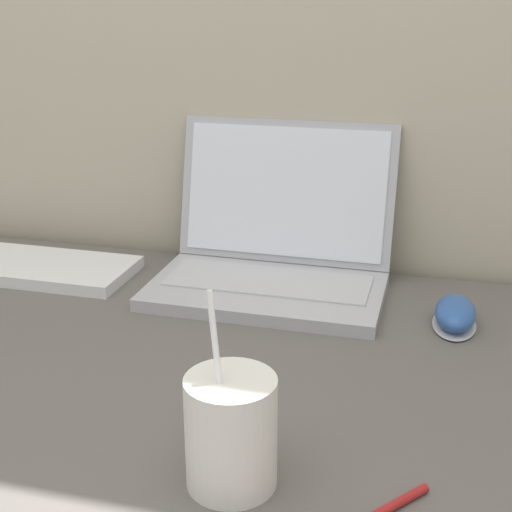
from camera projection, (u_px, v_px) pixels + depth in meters
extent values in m
cube|color=#ADADB2|center=(266.00, 291.00, 1.12)|extent=(0.37, 0.22, 0.02)
cube|color=#B7B7BC|center=(268.00, 281.00, 1.13)|extent=(0.32, 0.12, 0.00)
cube|color=#ADADB2|center=(286.00, 192.00, 1.20)|extent=(0.37, 0.07, 0.23)
cube|color=white|center=(285.00, 192.00, 1.20)|extent=(0.34, 0.06, 0.21)
cylinder|color=silver|center=(231.00, 432.00, 0.68)|extent=(0.09, 0.09, 0.11)
cylinder|color=black|center=(230.00, 383.00, 0.66)|extent=(0.08, 0.08, 0.01)
cylinder|color=white|center=(219.00, 378.00, 0.65)|extent=(0.03, 0.04, 0.16)
ellipsoid|color=#B2B2B7|center=(454.00, 324.00, 1.03)|extent=(0.06, 0.11, 0.01)
ellipsoid|color=#2D569E|center=(455.00, 313.00, 1.02)|extent=(0.06, 0.11, 0.04)
cube|color=silver|center=(6.00, 264.00, 1.24)|extent=(0.45, 0.15, 0.02)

